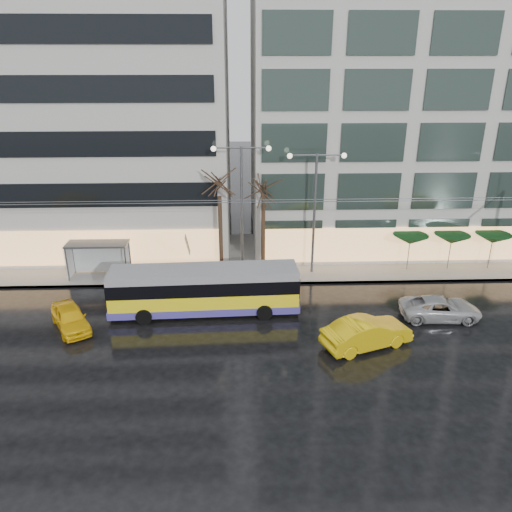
{
  "coord_description": "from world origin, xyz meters",
  "views": [
    {
      "loc": [
        1.83,
        -21.99,
        14.7
      ],
      "look_at": [
        2.77,
        5.0,
        3.77
      ],
      "focal_mm": 35.0,
      "sensor_mm": 36.0,
      "label": 1
    }
  ],
  "objects_px": {
    "trolleybus": "(204,291)",
    "taxi_a": "(70,318)",
    "bus_shelter": "(93,252)",
    "street_lamp_near": "(242,193)"
  },
  "relations": [
    {
      "from": "trolleybus",
      "to": "taxi_a",
      "type": "relative_size",
      "value": 2.87
    },
    {
      "from": "bus_shelter",
      "to": "trolleybus",
      "type": "bearing_deg",
      "value": -34.28
    },
    {
      "from": "trolleybus",
      "to": "street_lamp_near",
      "type": "bearing_deg",
      "value": 67.32
    },
    {
      "from": "street_lamp_near",
      "to": "taxi_a",
      "type": "relative_size",
      "value": 2.28
    },
    {
      "from": "street_lamp_near",
      "to": "bus_shelter",
      "type": "bearing_deg",
      "value": -179.37
    },
    {
      "from": "trolleybus",
      "to": "taxi_a",
      "type": "xyz_separation_m",
      "value": [
        -7.62,
        -1.65,
        -0.74
      ]
    },
    {
      "from": "bus_shelter",
      "to": "taxi_a",
      "type": "bearing_deg",
      "value": -86.6
    },
    {
      "from": "street_lamp_near",
      "to": "trolleybus",
      "type": "bearing_deg",
      "value": -112.68
    },
    {
      "from": "trolleybus",
      "to": "bus_shelter",
      "type": "bearing_deg",
      "value": 145.72
    },
    {
      "from": "bus_shelter",
      "to": "taxi_a",
      "type": "distance_m",
      "value": 7.26
    }
  ]
}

